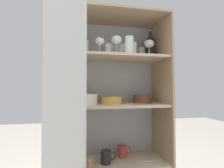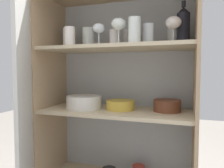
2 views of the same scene
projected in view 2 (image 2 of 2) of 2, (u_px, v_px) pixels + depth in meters
The scene contains 22 objects.
cupboard_back_panel at pixel (124, 115), 1.52m from camera, with size 0.93×0.02×1.54m, color #B2B7BC.
cupboard_side_left at pixel (52, 116), 1.48m from camera, with size 0.02×0.40×1.54m, color tan.
cupboard_side_right at pixel (195, 127), 1.19m from camera, with size 0.02×0.40×1.54m, color tan.
shelf_board_middle at pixel (116, 111), 1.34m from camera, with size 0.89×0.36×0.02m, color beige.
shelf_board_upper at pixel (116, 48), 1.31m from camera, with size 0.89×0.36×0.02m, color beige.
cupboard_door at pixel (26, 133), 1.07m from camera, with size 0.26×0.40×1.54m.
tumbler_glass_0 at pixel (135, 31), 1.16m from camera, with size 0.07×0.07×0.14m.
tumbler_glass_1 at pixel (69, 39), 1.45m from camera, with size 0.08×0.08×0.14m.
tumbler_glass_2 at pixel (128, 39), 1.39m from camera, with size 0.07×0.07×0.11m.
tumbler_glass_3 at pixel (115, 38), 1.30m from camera, with size 0.06×0.06×0.10m.
tumbler_glass_4 at pixel (173, 38), 1.31m from camera, with size 0.08×0.08×0.11m.
tumbler_glass_5 at pixel (88, 38), 1.41m from camera, with size 0.08×0.08×0.13m.
tumbler_glass_6 at pixel (148, 35), 1.23m from camera, with size 0.06×0.06×0.12m.
tumbler_glass_7 at pixel (70, 37), 1.29m from camera, with size 0.06×0.06×0.11m.
tumbler_glass_8 at pixel (135, 37), 1.29m from camera, with size 0.07×0.07×0.11m.
wine_glass_0 at pixel (173, 24), 1.17m from camera, with size 0.08×0.08×0.15m.
wine_glass_1 at pixel (99, 30), 1.27m from camera, with size 0.07×0.07×0.13m.
wine_glass_2 at pixel (119, 25), 1.21m from camera, with size 0.08×0.08×0.15m.
wine_bottle at pixel (183, 26), 1.23m from camera, with size 0.07×0.07×0.25m.
plate_stack_white at pixel (84, 102), 1.38m from camera, with size 0.22×0.22×0.08m.
mixing_bowl_large at pixel (120, 104), 1.34m from camera, with size 0.18×0.18×0.06m.
serving_bowl_small at pixel (167, 105), 1.28m from camera, with size 0.16×0.16×0.07m.
Camera 2 is at (0.40, -1.08, 1.08)m, focal length 35.00 mm.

